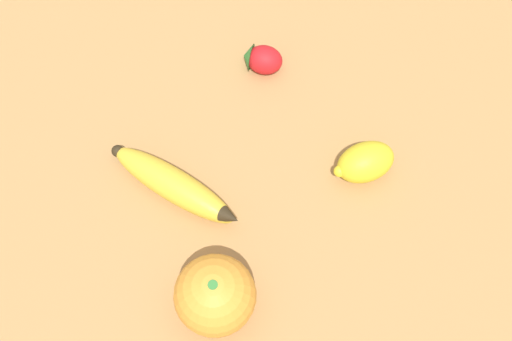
% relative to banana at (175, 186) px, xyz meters
% --- Properties ---
extents(ground_plane, '(3.00, 3.00, 0.00)m').
position_rel_banana_xyz_m(ground_plane, '(-0.07, -0.05, -0.02)').
color(ground_plane, '#A87A47').
extents(banana, '(0.13, 0.16, 0.04)m').
position_rel_banana_xyz_m(banana, '(0.00, 0.00, 0.00)').
color(banana, gold).
rests_on(banana, ground_plane).
extents(orange, '(0.09, 0.09, 0.09)m').
position_rel_banana_xyz_m(orange, '(-0.00, 0.14, 0.03)').
color(orange, orange).
rests_on(orange, ground_plane).
extents(strawberry, '(0.06, 0.06, 0.04)m').
position_rel_banana_xyz_m(strawberry, '(-0.15, -0.12, -0.00)').
color(strawberry, red).
rests_on(strawberry, ground_plane).
extents(lemon, '(0.07, 0.05, 0.05)m').
position_rel_banana_xyz_m(lemon, '(-0.21, 0.05, 0.01)').
color(lemon, yellow).
rests_on(lemon, ground_plane).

